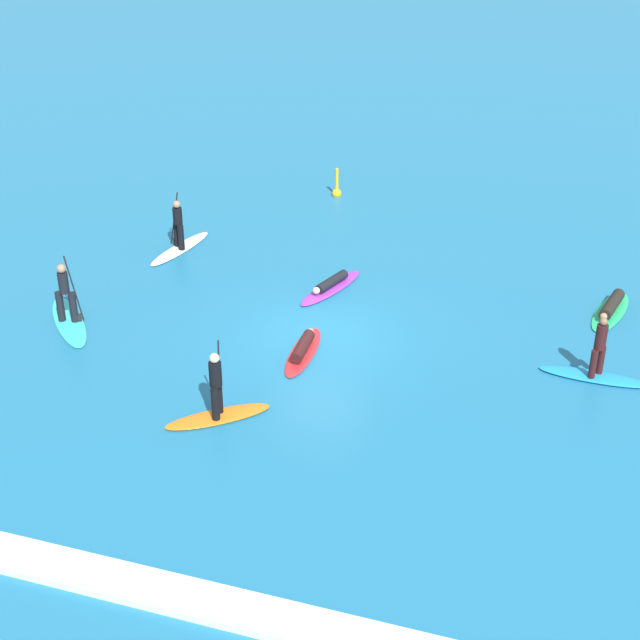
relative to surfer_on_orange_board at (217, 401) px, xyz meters
name	(u,v)px	position (x,y,z in m)	size (l,w,h in m)	color
ground_plane	(320,336)	(1.14, 4.62, -0.49)	(120.00, 120.00, 0.00)	#1E6B93
surfer_on_orange_board	(217,401)	(0.00, 0.00, 0.00)	(2.48, 2.20, 2.10)	orange
surfer_on_purple_board	(331,286)	(0.57, 7.47, -0.36)	(1.57, 3.02, 0.39)	purple
surfer_on_blue_board	(596,366)	(8.64, 4.64, -0.10)	(2.87, 0.70, 1.79)	#1E8CD1
surfer_on_red_board	(303,349)	(0.99, 3.55, -0.34)	(0.81, 2.77, 0.40)	red
surfer_on_green_board	(611,308)	(8.87, 8.51, -0.33)	(1.38, 2.95, 0.43)	#23B266
surfer_on_white_board	(179,237)	(-5.12, 8.76, -0.04)	(1.19, 3.20, 2.01)	white
surfer_on_teal_board	(67,309)	(-5.99, 3.13, -0.05)	(2.75, 2.99, 2.20)	#33C6CC
marker_buoy	(337,190)	(-1.54, 15.13, -0.28)	(0.36, 0.36, 1.18)	yellow
wave_crest	(154,590)	(1.14, -5.75, -0.40)	(20.07, 0.90, 0.18)	white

